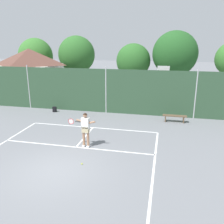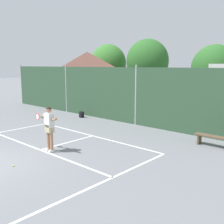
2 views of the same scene
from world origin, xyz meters
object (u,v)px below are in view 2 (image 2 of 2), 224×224
basketball_hoop (216,88)px  courtside_bench (213,139)px  tennis_ball (13,166)px  tennis_player (49,125)px  backpack_black (82,115)px

basketball_hoop → courtside_bench: size_ratio=2.22×
basketball_hoop → tennis_ball: basketball_hoop is taller
basketball_hoop → tennis_player: 8.57m
tennis_player → backpack_black: tennis_player is taller
tennis_player → courtside_bench: (4.64, 5.14, -0.75)m
tennis_ball → tennis_player: bearing=103.1°
tennis_player → tennis_ball: tennis_player is taller
basketball_hoop → tennis_player: size_ratio=1.91×
tennis_player → courtside_bench: 6.96m
basketball_hoop → tennis_player: basketball_hoop is taller
tennis_ball → backpack_black: 8.94m
basketball_hoop → tennis_ball: bearing=-108.9°
basketball_hoop → tennis_ball: 10.28m
tennis_ball → courtside_bench: bearing=58.9°
basketball_hoop → backpack_black: basketball_hoop is taller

